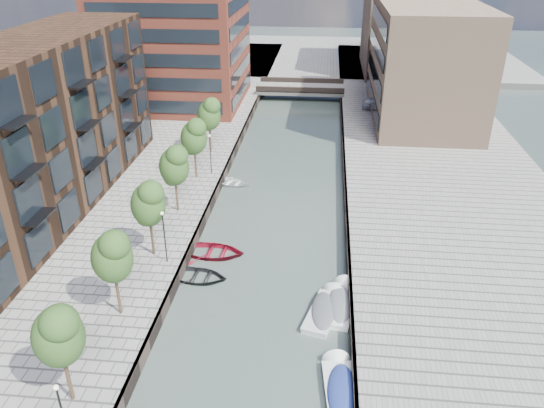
% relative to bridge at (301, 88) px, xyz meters
% --- Properties ---
extents(water, '(300.00, 300.00, 0.00)m').
position_rel_bridge_xyz_m(water, '(0.00, -32.00, -1.39)').
color(water, '#38473F').
rests_on(water, ground).
extents(quay_right, '(20.00, 140.00, 1.00)m').
position_rel_bridge_xyz_m(quay_right, '(16.00, -32.00, -0.89)').
color(quay_right, gray).
rests_on(quay_right, ground).
extents(quay_wall_left, '(0.25, 140.00, 1.00)m').
position_rel_bridge_xyz_m(quay_wall_left, '(-6.10, -32.00, -0.89)').
color(quay_wall_left, '#332823').
rests_on(quay_wall_left, ground).
extents(quay_wall_right, '(0.25, 140.00, 1.00)m').
position_rel_bridge_xyz_m(quay_wall_right, '(6.10, -32.00, -0.89)').
color(quay_wall_right, '#332823').
rests_on(quay_wall_right, ground).
extents(far_closure, '(80.00, 40.00, 1.00)m').
position_rel_bridge_xyz_m(far_closure, '(0.00, 28.00, -0.89)').
color(far_closure, gray).
rests_on(far_closure, ground).
extents(apartment_block, '(8.00, 38.00, 14.00)m').
position_rel_bridge_xyz_m(apartment_block, '(-20.00, -42.00, 6.61)').
color(apartment_block, '#301D12').
rests_on(apartment_block, quay_left).
extents(tan_block_near, '(12.00, 25.00, 14.00)m').
position_rel_bridge_xyz_m(tan_block_near, '(16.00, -10.00, 6.61)').
color(tan_block_near, '#98795D').
rests_on(tan_block_near, quay_right).
extents(tan_block_far, '(12.00, 20.00, 16.00)m').
position_rel_bridge_xyz_m(tan_block_far, '(16.00, 16.00, 7.61)').
color(tan_block_far, '#98795D').
rests_on(tan_block_far, quay_right).
extents(bridge, '(13.00, 6.00, 1.30)m').
position_rel_bridge_xyz_m(bridge, '(0.00, 0.00, 0.00)').
color(bridge, gray).
rests_on(bridge, ground).
extents(tree_1, '(2.50, 2.50, 5.95)m').
position_rel_bridge_xyz_m(tree_1, '(-8.50, -61.00, 3.92)').
color(tree_1, '#382619').
rests_on(tree_1, quay_left).
extents(tree_2, '(2.50, 2.50, 5.95)m').
position_rel_bridge_xyz_m(tree_2, '(-8.50, -54.00, 3.92)').
color(tree_2, '#382619').
rests_on(tree_2, quay_left).
extents(tree_3, '(2.50, 2.50, 5.95)m').
position_rel_bridge_xyz_m(tree_3, '(-8.50, -47.00, 3.92)').
color(tree_3, '#382619').
rests_on(tree_3, quay_left).
extents(tree_4, '(2.50, 2.50, 5.95)m').
position_rel_bridge_xyz_m(tree_4, '(-8.50, -40.00, 3.92)').
color(tree_4, '#382619').
rests_on(tree_4, quay_left).
extents(tree_5, '(2.50, 2.50, 5.95)m').
position_rel_bridge_xyz_m(tree_5, '(-8.50, -33.00, 3.92)').
color(tree_5, '#382619').
rests_on(tree_5, quay_left).
extents(tree_6, '(2.50, 2.50, 5.95)m').
position_rel_bridge_xyz_m(tree_6, '(-8.50, -26.00, 3.92)').
color(tree_6, '#382619').
rests_on(tree_6, quay_left).
extents(lamp_1, '(0.24, 0.24, 4.12)m').
position_rel_bridge_xyz_m(lamp_1, '(-7.20, -48.00, 2.12)').
color(lamp_1, black).
rests_on(lamp_1, quay_left).
extents(lamp_2, '(0.24, 0.24, 4.12)m').
position_rel_bridge_xyz_m(lamp_2, '(-7.20, -32.00, 2.12)').
color(lamp_2, black).
rests_on(lamp_2, quay_left).
extents(sloop_2, '(5.13, 3.78, 1.03)m').
position_rel_bridge_xyz_m(sloop_2, '(-4.39, -45.24, -1.39)').
color(sloop_2, maroon).
rests_on(sloop_2, ground).
extents(sloop_3, '(4.72, 3.97, 0.83)m').
position_rel_bridge_xyz_m(sloop_3, '(-5.24, -32.18, -1.39)').
color(sloop_3, white).
rests_on(sloop_3, ground).
extents(sloop_4, '(4.65, 3.51, 0.91)m').
position_rel_bridge_xyz_m(sloop_4, '(-4.83, -48.55, -1.39)').
color(sloop_4, black).
rests_on(sloop_4, ground).
extents(motorboat_1, '(2.84, 5.10, 1.61)m').
position_rel_bridge_xyz_m(motorboat_1, '(4.40, -51.34, -1.19)').
color(motorboat_1, silver).
rests_on(motorboat_1, ground).
extents(motorboat_3, '(2.27, 5.24, 1.69)m').
position_rel_bridge_xyz_m(motorboat_3, '(5.35, -58.16, -1.18)').
color(motorboat_3, white).
rests_on(motorboat_3, ground).
extents(motorboat_4, '(2.45, 5.18, 1.66)m').
position_rel_bridge_xyz_m(motorboat_4, '(5.47, -50.47, -1.19)').
color(motorboat_4, white).
rests_on(motorboat_4, ground).
extents(car, '(1.85, 3.77, 1.24)m').
position_rel_bridge_xyz_m(car, '(9.69, -7.50, 0.23)').
color(car, '#A1A2A5').
rests_on(car, quay_right).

